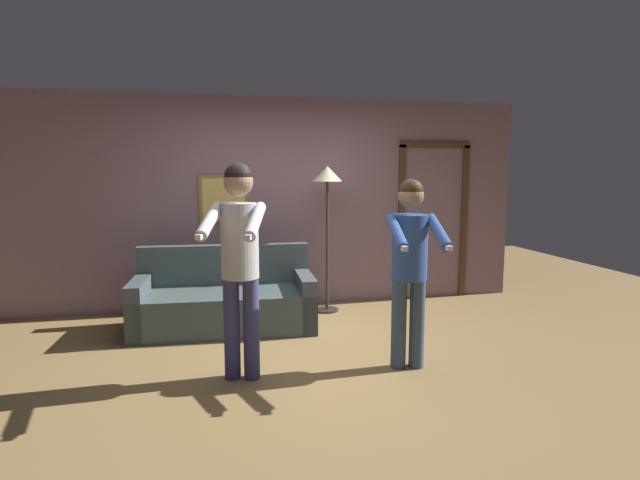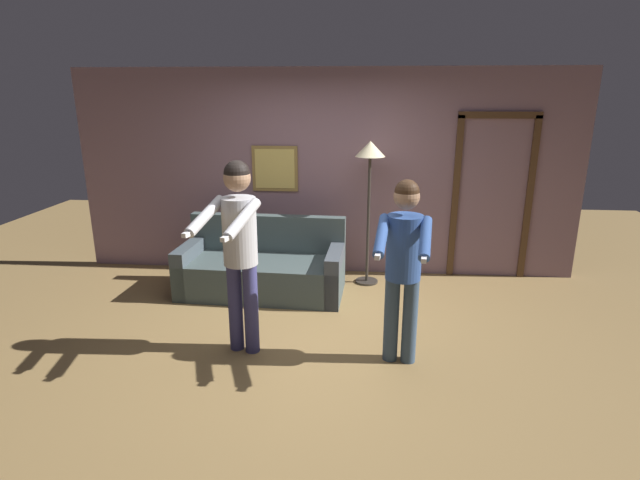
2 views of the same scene
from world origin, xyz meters
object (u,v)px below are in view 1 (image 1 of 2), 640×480
Objects in this scene: torchiere_lamp at (327,189)px; person_standing_right at (410,257)px; person_standing_left at (239,250)px; couch at (225,303)px.

torchiere_lamp is 1.08× the size of person_standing_right.
torchiere_lamp is 1.00× the size of person_standing_left.
person_standing_right reaches higher than couch.
person_standing_left is at bearing -85.99° from couch.
person_standing_left reaches higher than person_standing_right.
person_standing_right is (1.52, -1.48, 0.70)m from couch.
torchiere_lamp reaches higher than couch.
couch is at bearing 135.65° from person_standing_right.
couch is at bearing -161.24° from torchiere_lamp.
person_standing_right is at bearing -2.52° from person_standing_left.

